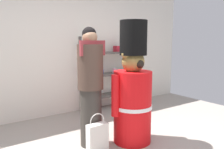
# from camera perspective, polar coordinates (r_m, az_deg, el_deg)

# --- Properties ---
(back_wall) EXTENTS (6.40, 0.12, 2.60)m
(back_wall) POSITION_cam_1_polar(r_m,az_deg,el_deg) (4.68, -12.49, 6.18)
(back_wall) COLOR silver
(back_wall) RESTS_ON ground_plane
(merchandise_shelf) EXTENTS (1.25, 0.35, 1.55)m
(merchandise_shelf) POSITION_cam_1_polar(r_m,az_deg,el_deg) (4.99, -0.91, 0.61)
(merchandise_shelf) COLOR #4C4742
(merchandise_shelf) RESTS_ON ground_plane
(teddy_bear_guard) EXTENTS (0.72, 0.56, 1.74)m
(teddy_bear_guard) POSITION_cam_1_polar(r_m,az_deg,el_deg) (3.29, 5.17, -4.39)
(teddy_bear_guard) COLOR red
(teddy_bear_guard) RESTS_ON ground_plane
(person_shopper) EXTENTS (0.37, 0.35, 1.65)m
(person_shopper) POSITION_cam_1_polar(r_m,az_deg,el_deg) (3.15, -5.38, -2.91)
(person_shopper) COLOR #38332D
(person_shopper) RESTS_ON ground_plane
(shopping_bag) EXTENTS (0.29, 0.12, 0.53)m
(shopping_bag) POSITION_cam_1_polar(r_m,az_deg,el_deg) (3.14, -3.66, -15.32)
(shopping_bag) COLOR silver
(shopping_bag) RESTS_ON ground_plane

